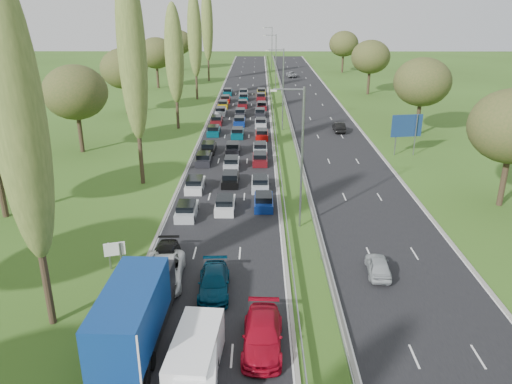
{
  "coord_description": "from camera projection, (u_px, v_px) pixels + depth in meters",
  "views": [
    {
      "loc": [
        0.97,
        3.64,
        18.14
      ],
      "look_at": [
        0.69,
        47.41,
        1.5
      ],
      "focal_mm": 35.0,
      "sensor_mm": 36.0,
      "label": 1
    }
  ],
  "objects": [
    {
      "name": "near_car_3",
      "position": [
        165.0,
        257.0,
        36.53
      ],
      "size": [
        2.04,
        4.75,
        1.36
      ],
      "primitive_type": "imported",
      "rotation": [
        0.0,
        0.0,
        0.03
      ],
      "color": "black",
      "rests_on": "near_carriageway"
    },
    {
      "name": "woodland_right",
      "position": [
        443.0,
        92.0,
        62.49
      ],
      "size": [
        8.0,
        153.0,
        11.1
      ],
      "color": "#2D2116",
      "rests_on": "ground"
    },
    {
      "name": "near_car_11",
      "position": [
        263.0,
        335.0,
        27.79
      ],
      "size": [
        2.4,
        5.52,
        1.58
      ],
      "primitive_type": "imported",
      "rotation": [
        0.0,
        0.0,
        -0.03
      ],
      "color": "#A90A1F",
      "rests_on": "near_carriageway"
    },
    {
      "name": "central_reservation",
      "position": [
        281.0,
        120.0,
        79.94
      ],
      "size": [
        2.36,
        215.0,
        0.32
      ],
      "color": "gray",
      "rests_on": "ground"
    },
    {
      "name": "white_van_front",
      "position": [
        198.0,
        367.0,
        25.05
      ],
      "size": [
        1.94,
        4.94,
        1.98
      ],
      "rotation": [
        0.0,
        0.0,
        0.06
      ],
      "color": "white",
      "rests_on": "near_carriageway"
    },
    {
      "name": "far_car_0",
      "position": [
        378.0,
        266.0,
        35.38
      ],
      "size": [
        1.84,
        3.95,
        1.31
      ],
      "primitive_type": "imported",
      "rotation": [
        0.0,
        0.0,
        3.06
      ],
      "color": "#A7ADB1",
      "rests_on": "far_carriageway"
    },
    {
      "name": "woodland_left",
      "position": [
        65.0,
        97.0,
        58.99
      ],
      "size": [
        8.0,
        166.0,
        11.1
      ],
      "color": "#2D2116",
      "rests_on": "ground"
    },
    {
      "name": "white_van_rear",
      "position": [
        196.0,
        352.0,
        25.9
      ],
      "size": [
        2.18,
        5.55,
        2.23
      ],
      "rotation": [
        0.0,
        0.0,
        -0.09
      ],
      "color": "white",
      "rests_on": "near_carriageway"
    },
    {
      "name": "near_car_7",
      "position": [
        214.0,
        282.0,
        33.13
      ],
      "size": [
        2.26,
        5.11,
        1.46
      ],
      "primitive_type": "imported",
      "rotation": [
        0.0,
        0.0,
        0.04
      ],
      "color": "#04314A",
      "rests_on": "near_carriageway"
    },
    {
      "name": "direction_sign",
      "position": [
        407.0,
        128.0,
        62.2
      ],
      "size": [
        3.96,
        0.77,
        5.2
      ],
      "color": "gray",
      "rests_on": "ground"
    },
    {
      "name": "info_sign",
      "position": [
        115.0,
        252.0,
        35.84
      ],
      "size": [
        1.46,
        0.55,
        2.1
      ],
      "color": "gray",
      "rests_on": "ground"
    },
    {
      "name": "lamp_columns",
      "position": [
        283.0,
        90.0,
        73.8
      ],
      "size": [
        0.18,
        140.18,
        12.0
      ],
      "color": "gray",
      "rests_on": "ground"
    },
    {
      "name": "traffic_queue_fill",
      "position": [
        238.0,
        128.0,
        75.36
      ],
      "size": [
        9.0,
        68.03,
        0.8
      ],
      "color": "#B2B7BC",
      "rests_on": "ground"
    },
    {
      "name": "blue_lorry",
      "position": [
        136.0,
        312.0,
        27.54
      ],
      "size": [
        2.72,
        9.78,
        4.13
      ],
      "rotation": [
        0.0,
        0.0,
        -0.03
      ],
      "color": "black",
      "rests_on": "near_carriageway"
    },
    {
      "name": "near_car_2",
      "position": [
        164.0,
        272.0,
        34.3
      ],
      "size": [
        3.01,
        5.87,
        1.59
      ],
      "primitive_type": "imported",
      "rotation": [
        0.0,
        0.0,
        0.07
      ],
      "color": "silver",
      "rests_on": "near_carriageway"
    },
    {
      "name": "near_carriageway",
      "position": [
        239.0,
        123.0,
        80.18
      ],
      "size": [
        10.5,
        215.0,
        0.04
      ],
      "primitive_type": "cube",
      "color": "black",
      "rests_on": "ground"
    },
    {
      "name": "ground",
      "position": [
        282.0,
        127.0,
        77.8
      ],
      "size": [
        260.0,
        260.0,
        0.0
      ],
      "primitive_type": "plane",
      "color": "#314F18",
      "rests_on": "ground"
    },
    {
      "name": "far_car_1",
      "position": [
        339.0,
        127.0,
        74.68
      ],
      "size": [
        1.51,
        4.31,
        1.42
      ],
      "primitive_type": "imported",
      "rotation": [
        0.0,
        0.0,
        3.14
      ],
      "color": "black",
      "rests_on": "far_carriageway"
    },
    {
      "name": "far_car_2",
      "position": [
        291.0,
        74.0,
        129.87
      ],
      "size": [
        2.78,
        5.32,
        1.43
      ],
      "primitive_type": "imported",
      "rotation": [
        0.0,
        0.0,
        3.22
      ],
      "color": "gray",
      "rests_on": "far_carriageway"
    },
    {
      "name": "poplar_row",
      "position": [
        160.0,
        52.0,
        62.44
      ],
      "size": [
        2.8,
        127.8,
        22.44
      ],
      "color": "#2D2116",
      "rests_on": "ground"
    },
    {
      "name": "far_carriageway",
      "position": [
        323.0,
        123.0,
        80.1
      ],
      "size": [
        10.5,
        215.0,
        0.04
      ],
      "primitive_type": "cube",
      "color": "black",
      "rests_on": "ground"
    }
  ]
}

